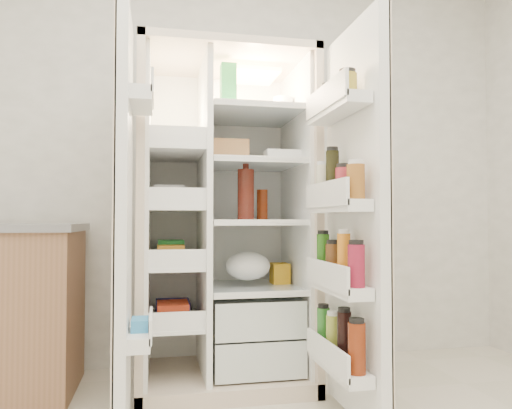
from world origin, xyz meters
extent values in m
cube|color=white|center=(0.00, 2.00, 1.35)|extent=(4.00, 0.02, 2.70)
cube|color=beige|center=(0.04, 1.93, 0.90)|extent=(0.92, 0.04, 1.80)
cube|color=beige|center=(-0.40, 1.60, 0.90)|extent=(0.04, 0.70, 1.80)
cube|color=beige|center=(0.48, 1.60, 0.90)|extent=(0.04, 0.70, 1.80)
cube|color=beige|center=(0.04, 1.60, 1.78)|extent=(0.92, 0.70, 0.04)
cube|color=beige|center=(0.04, 1.60, 0.04)|extent=(0.92, 0.70, 0.08)
cube|color=white|center=(0.04, 1.90, 0.92)|extent=(0.84, 0.02, 1.68)
cube|color=white|center=(-0.37, 1.60, 0.92)|extent=(0.02, 0.62, 1.68)
cube|color=white|center=(0.45, 1.60, 0.92)|extent=(0.02, 0.62, 1.68)
cube|color=white|center=(-0.07, 1.60, 0.92)|extent=(0.03, 0.62, 1.68)
cube|color=silver|center=(0.20, 1.58, 0.18)|extent=(0.47, 0.52, 0.19)
cube|color=silver|center=(0.20, 1.58, 0.39)|extent=(0.47, 0.52, 0.19)
cube|color=#FFD18C|center=(0.20, 1.65, 1.72)|extent=(0.30, 0.30, 0.02)
cube|color=white|center=(-0.22, 1.60, 0.35)|extent=(0.28, 0.58, 0.02)
cube|color=white|center=(-0.22, 1.60, 0.65)|extent=(0.28, 0.58, 0.02)
cube|color=white|center=(-0.22, 1.60, 0.95)|extent=(0.28, 0.58, 0.02)
cube|color=white|center=(-0.22, 1.60, 1.25)|extent=(0.28, 0.58, 0.02)
cube|color=white|center=(0.20, 1.60, 0.52)|extent=(0.49, 0.58, 0.01)
cube|color=white|center=(0.20, 1.60, 0.88)|extent=(0.49, 0.58, 0.01)
cube|color=white|center=(0.20, 1.60, 1.20)|extent=(0.49, 0.58, 0.02)
cube|color=white|center=(0.20, 1.60, 1.48)|extent=(0.49, 0.58, 0.02)
cube|color=red|center=(-0.22, 1.60, 0.41)|extent=(0.16, 0.20, 0.10)
cube|color=green|center=(-0.22, 1.60, 0.72)|extent=(0.14, 0.18, 0.12)
cube|color=white|center=(-0.22, 1.60, 0.99)|extent=(0.20, 0.22, 0.07)
cube|color=gold|center=(-0.22, 1.60, 1.33)|extent=(0.15, 0.16, 0.14)
cube|color=navy|center=(-0.22, 1.60, 0.40)|extent=(0.18, 0.20, 0.09)
cube|color=orange|center=(-0.22, 1.60, 0.71)|extent=(0.14, 0.18, 0.10)
cube|color=white|center=(-0.22, 1.60, 1.02)|extent=(0.16, 0.16, 0.12)
sphere|color=orange|center=(0.07, 1.50, 0.12)|extent=(0.07, 0.07, 0.07)
sphere|color=orange|center=(0.16, 1.54, 0.12)|extent=(0.07, 0.07, 0.07)
sphere|color=orange|center=(0.26, 1.50, 0.12)|extent=(0.07, 0.07, 0.07)
sphere|color=orange|center=(0.12, 1.64, 0.12)|extent=(0.07, 0.07, 0.07)
ellipsoid|color=#436E24|center=(0.20, 1.60, 0.40)|extent=(0.26, 0.24, 0.11)
cylinder|color=#4D1810|center=(0.14, 1.49, 1.03)|extent=(0.09, 0.09, 0.28)
cylinder|color=maroon|center=(0.26, 1.60, 0.97)|extent=(0.06, 0.06, 0.17)
cube|color=#23813D|center=(0.05, 1.49, 1.61)|extent=(0.08, 0.08, 0.24)
cylinder|color=white|center=(0.38, 1.60, 1.54)|extent=(0.11, 0.11, 0.10)
cylinder|color=#9A4F23|center=(0.23, 1.69, 1.53)|extent=(0.07, 0.07, 0.09)
cube|color=white|center=(0.38, 1.50, 1.24)|extent=(0.26, 0.11, 0.06)
cube|color=#B17947|center=(0.06, 1.53, 1.27)|extent=(0.19, 0.11, 0.12)
ellipsoid|color=white|center=(0.17, 1.58, 0.61)|extent=(0.25, 0.22, 0.16)
cube|color=#FFB01A|center=(0.38, 1.67, 0.59)|extent=(0.10, 0.12, 0.12)
cube|color=white|center=(-0.46, 1.05, 0.90)|extent=(0.05, 0.40, 1.72)
cube|color=beige|center=(-0.48, 1.05, 0.90)|extent=(0.01, 0.40, 1.72)
cube|color=white|center=(-0.39, 1.05, 0.40)|extent=(0.09, 0.32, 0.06)
cube|color=white|center=(-0.39, 1.05, 1.40)|extent=(0.09, 0.32, 0.06)
cube|color=#338CCC|center=(-0.39, 1.05, 0.43)|extent=(0.07, 0.12, 0.10)
cube|color=white|center=(0.54, 0.96, 0.90)|extent=(0.05, 0.58, 1.72)
cube|color=beige|center=(0.57, 0.96, 0.90)|extent=(0.01, 0.58, 1.72)
cube|color=white|center=(0.46, 0.96, 0.26)|extent=(0.11, 0.50, 0.05)
cube|color=white|center=(0.46, 0.96, 0.60)|extent=(0.11, 0.50, 0.05)
cube|color=white|center=(0.46, 0.96, 0.95)|extent=(0.11, 0.50, 0.05)
cube|color=white|center=(0.46, 0.96, 1.38)|extent=(0.11, 0.50, 0.05)
cylinder|color=maroon|center=(0.46, 0.76, 0.39)|extent=(0.07, 0.07, 0.20)
cylinder|color=black|center=(0.46, 0.89, 0.40)|extent=(0.06, 0.06, 0.22)
cylinder|color=#99A436|center=(0.46, 1.02, 0.38)|extent=(0.06, 0.06, 0.18)
cylinder|color=#2E7928|center=(0.46, 1.15, 0.38)|extent=(0.06, 0.06, 0.19)
cylinder|color=maroon|center=(0.46, 0.76, 0.71)|extent=(0.07, 0.07, 0.17)
cylinder|color=orange|center=(0.46, 0.89, 0.73)|extent=(0.06, 0.06, 0.21)
cylinder|color=#5B3416|center=(0.46, 1.02, 0.70)|extent=(0.07, 0.07, 0.16)
cylinder|color=#286016|center=(0.46, 1.15, 0.72)|extent=(0.06, 0.06, 0.20)
cylinder|color=#935820|center=(0.46, 0.76, 1.04)|extent=(0.07, 0.07, 0.14)
cylinder|color=#A22932|center=(0.46, 0.89, 1.04)|extent=(0.07, 0.07, 0.14)
cylinder|color=black|center=(0.46, 1.02, 1.09)|extent=(0.06, 0.06, 0.23)
cylinder|color=beige|center=(0.46, 1.15, 1.06)|extent=(0.06, 0.06, 0.18)
cylinder|color=olive|center=(0.46, 0.84, 1.45)|extent=(0.08, 0.08, 0.10)
cylinder|color=olive|center=(0.46, 1.06, 1.45)|extent=(0.08, 0.08, 0.10)
camera|label=1|loc=(-0.33, -1.05, 0.89)|focal=34.00mm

